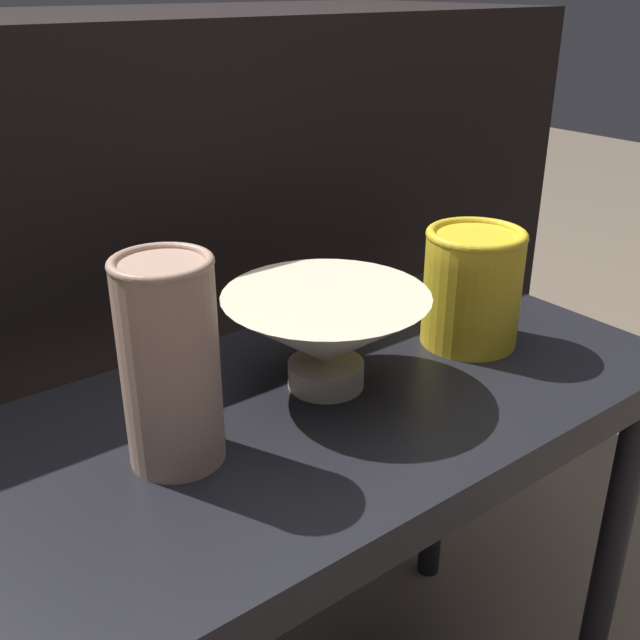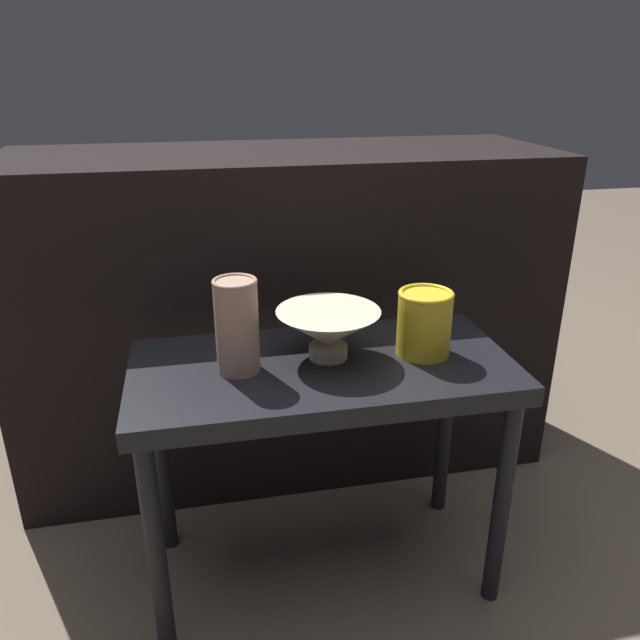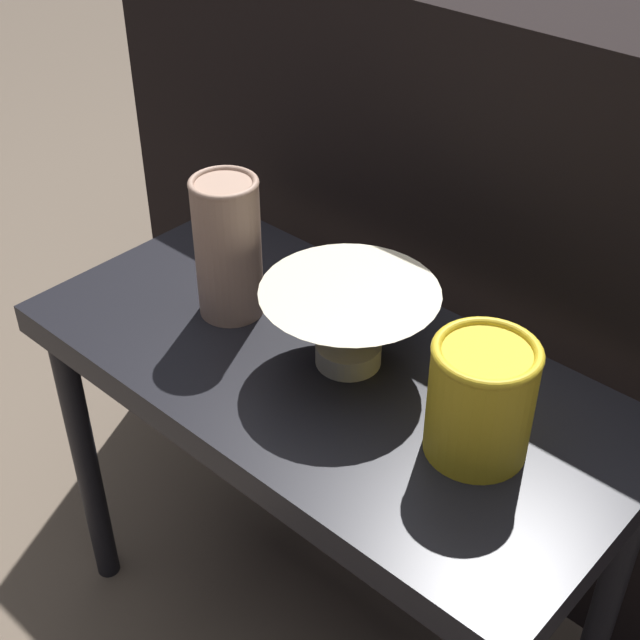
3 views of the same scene
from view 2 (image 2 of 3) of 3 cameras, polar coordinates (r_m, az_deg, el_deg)
name	(u,v)px [view 2 (image 2 of 3)]	position (r m, az deg, el deg)	size (l,w,h in m)	color
ground_plane	(322,568)	(1.57, 0.18, -21.71)	(8.00, 8.00, 0.00)	#6B5B4C
table	(322,392)	(1.28, 0.21, -6.63)	(0.76, 0.38, 0.54)	black
couch_backdrop	(284,311)	(1.76, -3.30, 0.85)	(1.42, 0.50, 0.88)	black
bowl	(328,329)	(1.25, 0.76, -0.86)	(0.21, 0.21, 0.10)	beige
vase_textured_left	(237,324)	(1.20, -7.62, -0.36)	(0.09, 0.09, 0.19)	tan
vase_colorful_right	(425,322)	(1.28, 9.57, -0.21)	(0.11, 0.11, 0.13)	gold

